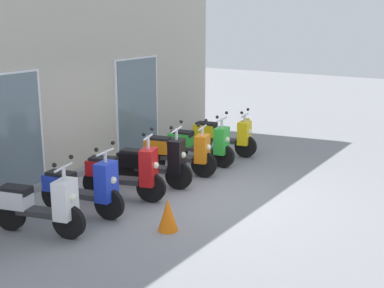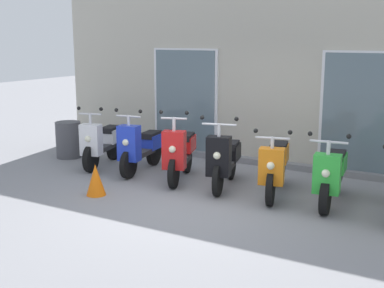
# 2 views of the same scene
# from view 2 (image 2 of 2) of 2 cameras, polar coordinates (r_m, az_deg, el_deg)

# --- Properties ---
(ground_plane) EXTENTS (40.00, 40.00, 0.00)m
(ground_plane) POSITION_cam_2_polar(r_m,az_deg,el_deg) (7.99, 0.18, -6.66)
(ground_plane) COLOR gray
(storefront_facade) EXTENTS (10.08, 0.50, 4.13)m
(storefront_facade) POSITION_cam_2_polar(r_m,az_deg,el_deg) (10.32, 8.73, 8.73)
(storefront_facade) COLOR #B2AD9E
(storefront_facade) RESTS_ON ground_plane
(scooter_white) EXTENTS (0.69, 1.55, 1.25)m
(scooter_white) POSITION_cam_2_polar(r_m,az_deg,el_deg) (10.32, -10.02, 0.20)
(scooter_white) COLOR black
(scooter_white) RESTS_ON ground_plane
(scooter_blue) EXTENTS (0.61, 1.61, 1.28)m
(scooter_blue) POSITION_cam_2_polar(r_m,az_deg,el_deg) (9.74, -5.74, -0.31)
(scooter_blue) COLOR black
(scooter_blue) RESTS_ON ground_plane
(scooter_red) EXTENTS (0.76, 1.53, 1.34)m
(scooter_red) POSITION_cam_2_polar(r_m,az_deg,el_deg) (9.12, -1.33, -0.93)
(scooter_red) COLOR black
(scooter_red) RESTS_ON ground_plane
(scooter_black) EXTENTS (0.75, 1.59, 1.31)m
(scooter_black) POSITION_cam_2_polar(r_m,az_deg,el_deg) (8.70, 3.67, -1.67)
(scooter_black) COLOR black
(scooter_black) RESTS_ON ground_plane
(scooter_orange) EXTENTS (0.74, 1.64, 1.18)m
(scooter_orange) POSITION_cam_2_polar(r_m,az_deg,el_deg) (8.38, 9.29, -2.39)
(scooter_orange) COLOR black
(scooter_orange) RESTS_ON ground_plane
(scooter_green) EXTENTS (0.61, 1.64, 1.21)m
(scooter_green) POSITION_cam_2_polar(r_m,az_deg,el_deg) (8.15, 15.31, -3.30)
(scooter_green) COLOR black
(scooter_green) RESTS_ON ground_plane
(traffic_cone) EXTENTS (0.32, 0.32, 0.52)m
(traffic_cone) POSITION_cam_2_polar(r_m,az_deg,el_deg) (8.47, -10.70, -3.94)
(traffic_cone) COLOR orange
(traffic_cone) RESTS_ON ground_plane
(trash_bin) EXTENTS (0.53, 0.53, 0.77)m
(trash_bin) POSITION_cam_2_polar(r_m,az_deg,el_deg) (11.21, -13.63, 0.47)
(trash_bin) COLOR #4C4C51
(trash_bin) RESTS_ON ground_plane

